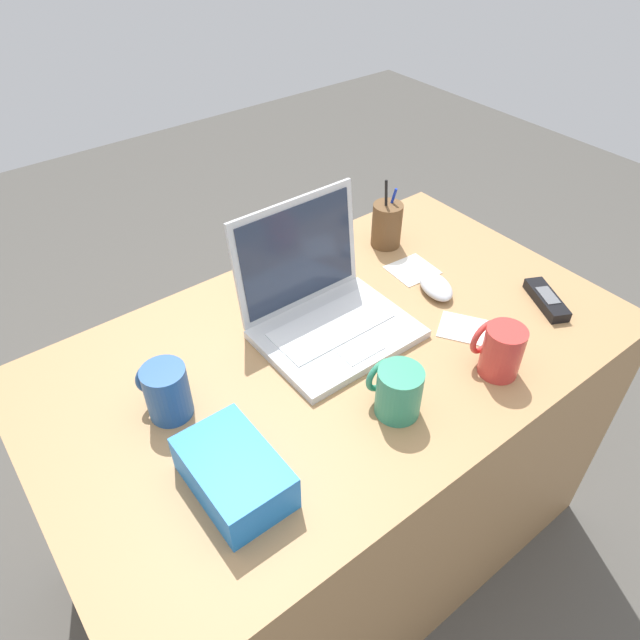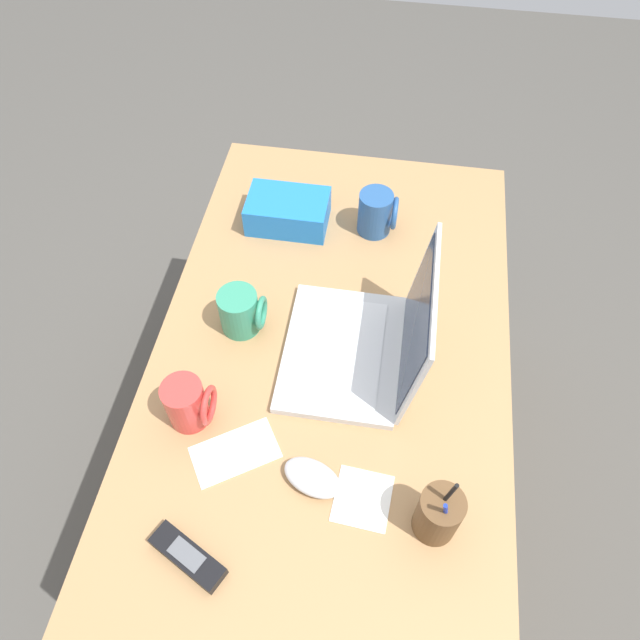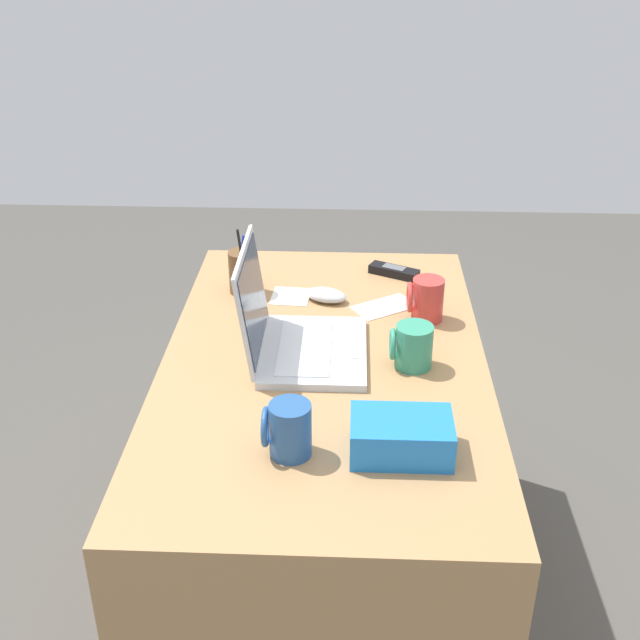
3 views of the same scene
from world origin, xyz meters
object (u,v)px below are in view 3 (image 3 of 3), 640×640
Objects in this scene: cordless_phone at (394,271)px; pen_holder at (243,272)px; coffee_mug_spare at (412,346)px; coffee_mug_tall at (288,429)px; coffee_mug_white at (426,299)px; laptop at (294,334)px; snack_bag at (401,436)px; computer_mouse at (326,295)px.

pen_holder is (-0.12, 0.41, 0.05)m from cordless_phone.
pen_holder reaches higher than coffee_mug_spare.
coffee_mug_white is at bearing -28.07° from coffee_mug_tall.
coffee_mug_white and coffee_mug_tall have the same top height.
laptop is 0.43m from snack_bag.
coffee_mug_white is at bearing -106.13° from pen_holder.
cordless_phone is 0.43m from pen_holder.
coffee_mug_tall is at bearing -177.49° from laptop.
cordless_phone is at bearing 2.39° from coffee_mug_spare.
cordless_phone is 0.75× the size of snack_bag.
coffee_mug_tall is (-0.37, -0.02, 0.00)m from laptop.
laptop is at bearing -172.66° from computer_mouse.
laptop is 0.37m from coffee_mug_tall.
laptop reaches higher than pen_holder.
pen_holder is at bearing 106.56° from cordless_phone.
laptop is 3.13× the size of coffee_mug_spare.
computer_mouse is at bearing -12.89° from laptop.
coffee_mug_white is 0.56m from snack_bag.
cordless_phone is (0.26, 0.07, -0.04)m from coffee_mug_white.
coffee_mug_tall is at bearing -163.95° from computer_mouse.
computer_mouse is 0.38m from coffee_mug_spare.
laptop is 2.89× the size of coffee_mug_tall.
coffee_mug_tall is 0.76× the size of cordless_phone.
computer_mouse is 1.02× the size of coffee_mug_tall.
laptop is 0.29m from computer_mouse.
coffee_mug_spare is (-0.04, -0.27, -0.00)m from laptop.
snack_bag is at bearing -147.58° from laptop.
coffee_mug_white is (0.19, -0.32, 0.00)m from laptop.
laptop is 0.37m from coffee_mug_white.
pen_holder is at bearing 25.86° from laptop.
coffee_mug_tall is 0.85m from cordless_phone.
coffee_mug_white is at bearing -11.64° from coffee_mug_spare.
coffee_mug_white is 0.49m from pen_holder.
coffee_mug_white is 1.08× the size of coffee_mug_spare.
snack_bag is (-0.32, 0.04, -0.01)m from coffee_mug_spare.
cordless_phone is at bearing -73.44° from pen_holder.
coffee_mug_white is 1.00× the size of coffee_mug_tall.
laptop reaches higher than coffee_mug_spare.
coffee_mug_spare reaches higher than computer_mouse.
cordless_phone is at bearing -27.69° from computer_mouse.
cordless_phone is at bearing 14.65° from coffee_mug_white.
pen_holder is at bearing 29.42° from snack_bag.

